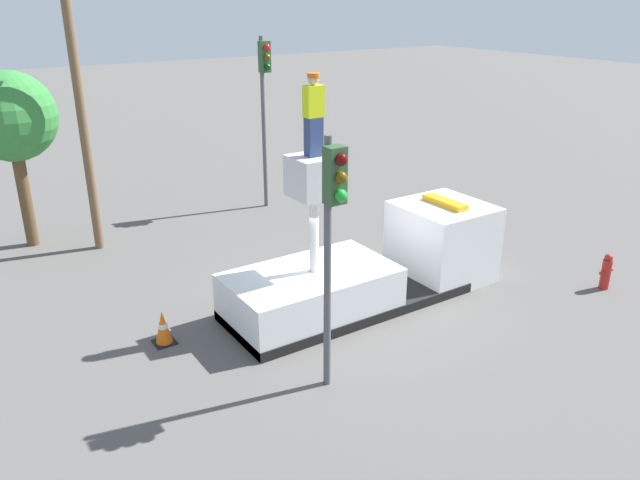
{
  "coord_description": "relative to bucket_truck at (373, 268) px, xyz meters",
  "views": [
    {
      "loc": [
        -8.11,
        -11.05,
        7.14
      ],
      "look_at": [
        -1.64,
        -1.23,
        2.49
      ],
      "focal_mm": 35.0,
      "sensor_mm": 36.0,
      "label": 1
    }
  ],
  "objects": [
    {
      "name": "utility_pole",
      "position": [
        -4.83,
        7.17,
        3.93
      ],
      "size": [
        2.2,
        0.26,
        8.82
      ],
      "color": "brown",
      "rests_on": "ground"
    },
    {
      "name": "tree_left_bg",
      "position": [
        -6.46,
        8.54,
        3.05
      ],
      "size": [
        2.57,
        2.57,
        5.2
      ],
      "color": "brown",
      "rests_on": "ground"
    },
    {
      "name": "fire_hydrant",
      "position": [
        5.35,
        -2.9,
        -0.33
      ],
      "size": [
        0.48,
        0.24,
        0.97
      ],
      "color": "#B2231E",
      "rests_on": "ground"
    },
    {
      "name": "bucket_truck",
      "position": [
        0.0,
        0.0,
        0.0
      ],
      "size": [
        7.21,
        2.31,
        3.88
      ],
      "color": "black",
      "rests_on": "ground"
    },
    {
      "name": "ground_plane",
      "position": [
        -0.75,
        0.0,
        -0.81
      ],
      "size": [
        120.0,
        120.0,
        0.0
      ],
      "primitive_type": "plane",
      "color": "#565451"
    },
    {
      "name": "worker",
      "position": [
        -1.74,
        0.0,
        3.96
      ],
      "size": [
        0.4,
        0.26,
        1.75
      ],
      "color": "navy",
      "rests_on": "bucket_truck"
    },
    {
      "name": "traffic_light_pole",
      "position": [
        -3.03,
        -2.6,
        2.69
      ],
      "size": [
        0.34,
        0.57,
        4.93
      ],
      "color": "#515156",
      "rests_on": "ground"
    },
    {
      "name": "traffic_cone_rear",
      "position": [
        -5.17,
        0.77,
        -0.44
      ],
      "size": [
        0.46,
        0.46,
        0.77
      ],
      "color": "black",
      "rests_on": "ground"
    },
    {
      "name": "traffic_light_across",
      "position": [
        1.31,
        7.77,
        3.32
      ],
      "size": [
        0.34,
        0.57,
        5.86
      ],
      "color": "#515156",
      "rests_on": "ground"
    }
  ]
}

